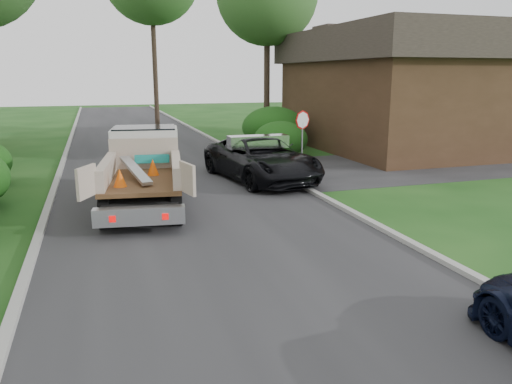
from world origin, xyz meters
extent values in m
plane|color=#164313|center=(0.00, 0.00, 0.00)|extent=(120.00, 120.00, 0.00)
cube|color=#28282B|center=(0.00, 10.00, 0.00)|extent=(8.00, 90.00, 0.02)
cube|color=#28282B|center=(12.00, 9.00, 0.01)|extent=(16.00, 7.00, 0.02)
cube|color=#9E9E99|center=(-4.10, 10.00, 0.06)|extent=(0.20, 90.00, 0.12)
cube|color=#9E9E99|center=(4.10, 10.00, 0.06)|extent=(0.20, 90.00, 0.12)
cylinder|color=slate|center=(5.20, 9.00, 1.00)|extent=(0.06, 0.06, 2.00)
cylinder|color=#B20A0A|center=(5.20, 9.00, 2.10)|extent=(0.71, 0.32, 0.76)
cube|color=#3C2718|center=(13.00, 14.00, 2.25)|extent=(9.00, 12.00, 4.50)
cube|color=#332B26|center=(13.00, 14.00, 5.30)|extent=(9.72, 12.96, 1.60)
cube|color=#332B26|center=(13.00, 14.00, 6.10)|extent=(9.72, 1.80, 0.20)
ellipsoid|color=#173B0D|center=(5.80, 13.00, 0.85)|extent=(2.60, 2.60, 1.70)
ellipsoid|color=#173B0D|center=(6.50, 16.00, 1.10)|extent=(3.38, 3.38, 2.21)
cylinder|color=#2D2119|center=(7.50, 20.00, 4.25)|extent=(0.36, 0.36, 8.50)
cylinder|color=#2D2119|center=(2.00, 30.00, 5.50)|extent=(0.36, 0.36, 11.00)
cylinder|color=black|center=(-2.04, 7.05, 0.43)|extent=(0.40, 0.88, 0.85)
cylinder|color=black|center=(-0.26, 6.81, 0.43)|extent=(0.40, 0.88, 0.85)
cylinder|color=black|center=(-2.53, 3.49, 0.43)|extent=(0.40, 0.88, 0.85)
cylinder|color=black|center=(-0.75, 3.25, 0.43)|extent=(0.40, 0.88, 0.85)
cube|color=black|center=(-1.38, 5.24, 0.59)|extent=(2.63, 5.70, 0.23)
cube|color=silver|center=(-1.11, 7.21, 1.42)|extent=(2.30, 1.97, 1.47)
cube|color=black|center=(-1.11, 7.21, 1.94)|extent=(2.14, 1.81, 0.52)
cube|color=#472D19|center=(-1.47, 4.59, 0.95)|extent=(2.53, 3.66, 0.11)
cube|color=beige|center=(-1.24, 6.27, 1.47)|extent=(2.07, 0.38, 0.95)
cube|color=beige|center=(-2.41, 4.72, 1.28)|extent=(0.68, 3.22, 0.57)
cube|color=beige|center=(-0.54, 4.46, 1.28)|extent=(0.68, 3.22, 0.57)
cube|color=silver|center=(-1.76, 2.57, 0.52)|extent=(2.20, 0.63, 0.43)
cube|color=#B20505|center=(-2.39, 2.49, 0.52)|extent=(0.16, 0.06, 0.15)
cube|color=#B20505|center=(-1.17, 2.32, 0.52)|extent=(0.16, 0.06, 0.15)
cube|color=beige|center=(-2.91, 2.88, 1.37)|extent=(0.47, 0.79, 0.76)
cube|color=beige|center=(-0.57, 2.55, 1.37)|extent=(0.25, 0.85, 0.76)
cube|color=silver|center=(-1.65, 4.71, 1.27)|extent=(0.71, 2.46, 0.44)
cone|color=#F2590A|center=(-2.11, 3.82, 1.24)|extent=(0.38, 0.38, 0.47)
cone|color=#F2590A|center=(-1.12, 5.11, 1.24)|extent=(0.38, 0.38, 0.47)
cube|color=#148C84|center=(-1.04, 6.01, 1.33)|extent=(1.04, 0.24, 0.27)
imported|color=black|center=(3.16, 8.02, 0.80)|extent=(3.49, 6.08, 1.60)
camera|label=1|loc=(-2.62, -9.29, 3.82)|focal=35.00mm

